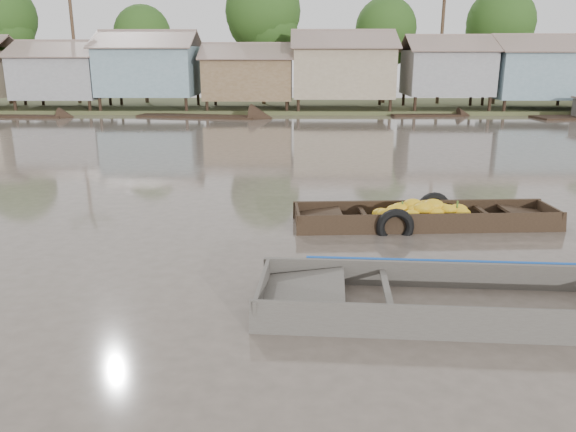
{
  "coord_description": "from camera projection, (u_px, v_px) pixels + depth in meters",
  "views": [
    {
      "loc": [
        -0.57,
        -9.5,
        3.72
      ],
      "look_at": [
        -0.72,
        0.68,
        0.8
      ],
      "focal_mm": 35.0,
      "sensor_mm": 36.0,
      "label": 1
    }
  ],
  "objects": [
    {
      "name": "distant_boats",
      "position": [
        489.0,
        115.0,
        34.38
      ],
      "size": [
        43.75,
        3.43,
        1.38
      ],
      "color": "black",
      "rests_on": "ground"
    },
    {
      "name": "banana_boat",
      "position": [
        421.0,
        217.0,
        12.74
      ],
      "size": [
        6.0,
        1.77,
        0.86
      ],
      "rotation": [
        0.0,
        0.0,
        0.06
      ],
      "color": "black",
      "rests_on": "ground"
    },
    {
      "name": "ground",
      "position": [
        327.0,
        269.0,
        10.15
      ],
      "size": [
        120.0,
        120.0,
        0.0
      ],
      "primitive_type": "plane",
      "color": "#51483E",
      "rests_on": "ground"
    },
    {
      "name": "riverbank",
      "position": [
        347.0,
        65.0,
        39.89
      ],
      "size": [
        120.0,
        12.47,
        10.22
      ],
      "color": "#384723",
      "rests_on": "ground"
    },
    {
      "name": "viewer_boat",
      "position": [
        505.0,
        309.0,
        8.42
      ],
      "size": [
        7.54,
        2.4,
        0.6
      ],
      "rotation": [
        0.0,
        0.0,
        -0.06
      ],
      "color": "#453F3B",
      "rests_on": "ground"
    }
  ]
}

